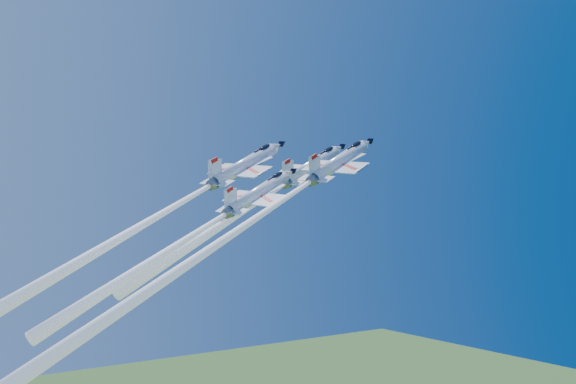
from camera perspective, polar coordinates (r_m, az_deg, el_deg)
jet_lead at (r=93.93m, az=-2.85°, el=-0.93°), size 36.50×12.79×30.99m
jet_left at (r=89.59m, az=-11.62°, el=-2.17°), size 43.57×14.86×38.13m
jet_right at (r=77.73m, az=-4.85°, el=-3.66°), size 47.29×15.58×45.26m
jet_slot at (r=80.83m, az=-8.34°, el=-3.72°), size 32.86×11.52×27.89m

